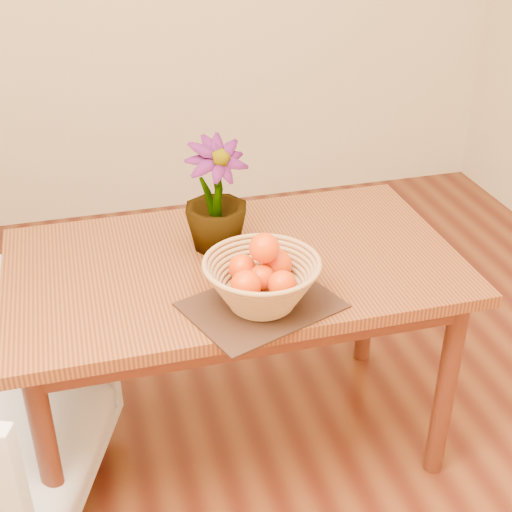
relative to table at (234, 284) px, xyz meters
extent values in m
plane|color=brown|center=(0.00, -0.30, -0.66)|extent=(4.50, 4.50, 0.00)
cube|color=brown|center=(0.00, 0.00, 0.07)|extent=(1.40, 0.80, 0.04)
cube|color=#512213|center=(0.00, 0.00, 0.01)|extent=(1.28, 0.68, 0.08)
cylinder|color=#512213|center=(-0.62, -0.32, -0.31)|extent=(0.06, 0.06, 0.71)
cylinder|color=#512213|center=(0.62, -0.32, -0.31)|extent=(0.06, 0.06, 0.71)
cylinder|color=#512213|center=(-0.62, 0.32, -0.31)|extent=(0.06, 0.06, 0.71)
cylinder|color=#512213|center=(0.62, 0.32, -0.31)|extent=(0.06, 0.06, 0.71)
cube|color=#341E13|center=(0.02, -0.27, 0.09)|extent=(0.48, 0.42, 0.01)
cylinder|color=tan|center=(0.02, -0.27, 0.10)|extent=(0.17, 0.17, 0.01)
sphere|color=#E23703|center=(0.02, -0.27, 0.18)|extent=(0.07, 0.07, 0.07)
sphere|color=#E23703|center=(0.07, -0.23, 0.19)|extent=(0.08, 0.08, 0.08)
sphere|color=#E23703|center=(-0.03, -0.21, 0.19)|extent=(0.08, 0.08, 0.08)
sphere|color=#E23703|center=(-0.04, -0.31, 0.19)|extent=(0.08, 0.08, 0.08)
sphere|color=#E23703|center=(0.06, -0.32, 0.19)|extent=(0.08, 0.08, 0.08)
sphere|color=#E23703|center=(0.03, -0.24, 0.26)|extent=(0.08, 0.08, 0.08)
imported|color=#1E4D16|center=(-0.03, 0.10, 0.27)|extent=(0.25, 0.25, 0.36)
camera|label=1|loc=(-0.43, -1.86, 1.22)|focal=50.00mm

